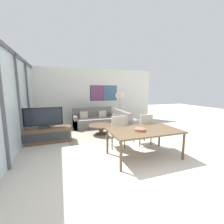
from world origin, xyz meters
TOP-DOWN VIEW (x-y plane):
  - ground_plane at (0.00, 0.00)m, footprint 24.00×24.00m
  - wall_back at (0.02, 5.48)m, footprint 6.69×0.09m
  - window_wall_left at (-2.84, 2.74)m, footprint 0.07×5.48m
  - area_rug at (-0.19, 3.23)m, footprint 2.55×1.80m
  - tv_console at (-2.20, 2.95)m, footprint 1.69×0.48m
  - television at (-2.20, 2.95)m, footprint 1.19×0.20m
  - sofa_main at (-0.19, 4.55)m, footprint 1.92×0.92m
  - sofa_side at (1.03, 3.35)m, footprint 0.92×1.57m
  - coffee_table at (-0.19, 3.23)m, footprint 0.96×0.96m
  - dining_table at (0.35, 0.96)m, footprint 1.82×1.09m
  - dining_chair_left at (-0.09, 1.74)m, footprint 0.46×0.46m
  - dining_chair_centre at (0.80, 1.69)m, footprint 0.46×0.46m
  - fruit_bowl at (0.19, 0.90)m, footprint 0.28×0.28m
  - floor_lamp at (1.17, 4.62)m, footprint 0.44×0.44m

SIDE VIEW (x-z plane):
  - ground_plane at x=0.00m, z-range 0.00..0.00m
  - area_rug at x=-0.19m, z-range 0.00..0.01m
  - tv_console at x=-2.20m, z-range 0.00..0.51m
  - sofa_side at x=1.03m, z-range -0.16..0.72m
  - sofa_main at x=-0.19m, z-range -0.16..0.72m
  - coffee_table at x=-0.19m, z-range 0.10..0.47m
  - dining_chair_left at x=-0.09m, z-range 0.04..1.04m
  - dining_chair_centre at x=0.80m, z-range 0.04..1.04m
  - dining_table at x=0.35m, z-range 0.30..1.03m
  - fruit_bowl at x=0.19m, z-range 0.73..0.80m
  - television at x=-2.20m, z-range 0.51..1.18m
  - floor_lamp at x=1.17m, z-range 0.59..2.16m
  - wall_back at x=0.02m, z-range 0.01..2.81m
  - window_wall_left at x=-2.84m, z-range 0.13..2.93m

